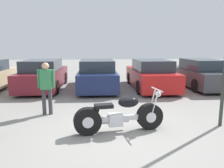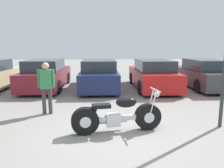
% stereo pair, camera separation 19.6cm
% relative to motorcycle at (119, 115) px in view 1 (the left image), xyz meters
% --- Properties ---
extents(ground_plane, '(60.00, 60.00, 0.00)m').
position_rel_motorcycle_xyz_m(ground_plane, '(-0.02, 0.09, -0.42)').
color(ground_plane, gray).
extents(motorcycle, '(2.26, 0.75, 1.04)m').
position_rel_motorcycle_xyz_m(motorcycle, '(0.00, 0.00, 0.00)').
color(motorcycle, black).
rests_on(motorcycle, ground_plane).
extents(parked_car_maroon, '(1.86, 4.52, 1.45)m').
position_rel_motorcycle_xyz_m(parked_car_maroon, '(-3.14, 5.86, 0.25)').
color(parked_car_maroon, maroon).
rests_on(parked_car_maroon, ground_plane).
extents(parked_car_navy, '(1.86, 4.52, 1.45)m').
position_rel_motorcycle_xyz_m(parked_car_navy, '(-0.47, 5.68, 0.25)').
color(parked_car_navy, '#19234C').
rests_on(parked_car_navy, ground_plane).
extents(parked_car_red, '(1.86, 4.52, 1.45)m').
position_rel_motorcycle_xyz_m(parked_car_red, '(2.19, 5.53, 0.25)').
color(parked_car_red, red).
rests_on(parked_car_red, ground_plane).
extents(parked_car_dark_grey, '(1.86, 4.52, 1.45)m').
position_rel_motorcycle_xyz_m(parked_car_dark_grey, '(4.86, 5.72, 0.25)').
color(parked_car_dark_grey, '#3D3D42').
rests_on(parked_car_dark_grey, ground_plane).
extents(person_standing, '(0.52, 0.22, 1.62)m').
position_rel_motorcycle_xyz_m(person_standing, '(-2.06, 1.56, 0.54)').
color(person_standing, '#38383D').
rests_on(person_standing, ground_plane).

